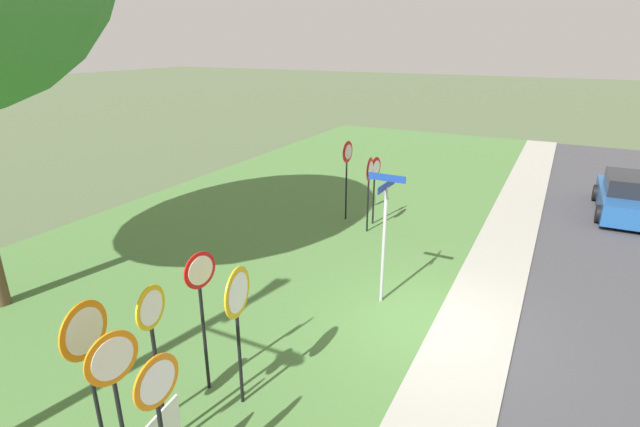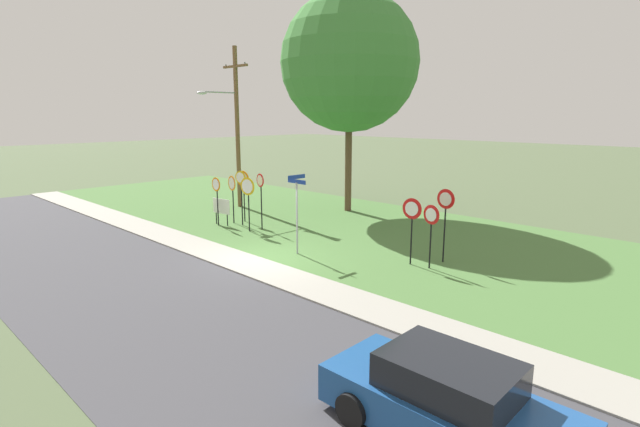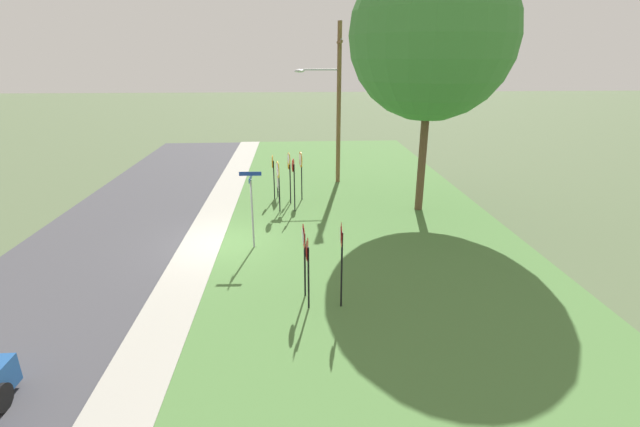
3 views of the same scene
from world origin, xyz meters
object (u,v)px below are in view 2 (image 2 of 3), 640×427
Objects in this scene: stop_sign_center_tall at (243,184)px; parked_sedan_distant at (447,402)px; yield_sign_near_right at (412,216)px; stop_sign_far_right at (248,192)px; stop_sign_far_center at (261,190)px; oak_tree_left at (350,62)px; street_name_post at (297,207)px; utility_pole at (235,122)px; stop_sign_near_left at (217,191)px; notice_board at (221,208)px; yield_sign_far_left at (445,208)px; stop_sign_far_left at (232,189)px; stop_sign_near_right at (241,187)px; yield_sign_near_left at (431,222)px.

parked_sedan_distant is (15.17, -7.37, -1.22)m from stop_sign_center_tall.
stop_sign_far_right is at bearing -178.25° from yield_sign_near_right.
oak_tree_left is (0.05, 5.98, 5.95)m from stop_sign_far_center.
utility_pole reaches higher than street_name_post.
stop_sign_near_left is 1.83× the size of notice_board.
yield_sign_far_left is 0.63× the size of parked_sedan_distant.
stop_sign_far_left is 0.61m from stop_sign_center_tall.
oak_tree_left is (2.02, 7.01, 6.11)m from stop_sign_near_left.
notice_board is at bearing -89.72° from stop_sign_far_left.
street_name_post is 0.26× the size of oak_tree_left.
yield_sign_near_right is 4.21m from street_name_post.
stop_sign_near_right is 9.86m from yield_sign_far_left.
stop_sign_center_tall is 1.55m from notice_board.
stop_sign_near_right is 0.62× the size of parked_sedan_distant.
yield_sign_far_left is at bearing 34.17° from street_name_post.
yield_sign_far_left is 14.00m from utility_pole.
stop_sign_far_right is at bearing -164.16° from yield_sign_far_left.
yield_sign_far_left reaches higher than stop_sign_near_left.
yield_sign_far_left is 0.30× the size of utility_pole.
street_name_post is at bearing 149.27° from parked_sedan_distant.
yield_sign_near_right is at bearing 11.07° from stop_sign_far_center.
stop_sign_near_left is 0.97× the size of yield_sign_near_right.
stop_sign_far_right is 14.84m from parked_sedan_distant.
stop_sign_far_right is at bearing 154.34° from parked_sedan_distant.
stop_sign_near_right reaches higher than stop_sign_center_tall.
stop_sign_near_right is at bearing -33.64° from utility_pole.
utility_pole is at bearing 152.52° from parked_sedan_distant.
yield_sign_near_right is 13.51m from utility_pole.
stop_sign_far_right is at bearing -81.73° from stop_sign_far_center.
stop_sign_far_center is at bearing -168.75° from yield_sign_far_left.
stop_sign_near_right is at bearing 48.61° from stop_sign_near_left.
street_name_post is at bearing -149.24° from yield_sign_near_left.
street_name_post reaches higher than yield_sign_near_right.
stop_sign_center_tall reaches higher than stop_sign_far_right.
stop_sign_far_center reaches higher than stop_sign_center_tall.
stop_sign_far_right reaches higher than stop_sign_near_left.
stop_sign_far_center is at bearing 78.79° from stop_sign_far_right.
notice_board is at bearing -179.12° from yield_sign_near_right.
stop_sign_far_left is at bearing -38.96° from utility_pole.
stop_sign_far_right is 0.58× the size of parked_sedan_distant.
utility_pole reaches higher than parked_sedan_distant.
yield_sign_near_left is (8.57, 0.33, -0.18)m from stop_sign_far_center.
utility_pole reaches higher than yield_sign_far_left.
street_name_post is 10.83m from parked_sedan_distant.
oak_tree_left is (1.84, 5.60, 5.93)m from stop_sign_center_tall.
utility_pole is (-3.16, 3.45, 3.07)m from stop_sign_near_left.
yield_sign_near_right is (7.86, 0.25, -0.05)m from stop_sign_far_center.
oak_tree_left reaches higher than notice_board.
yield_sign_near_right is at bearing -1.02° from notice_board.
yield_sign_near_right is at bearing -9.47° from utility_pole.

